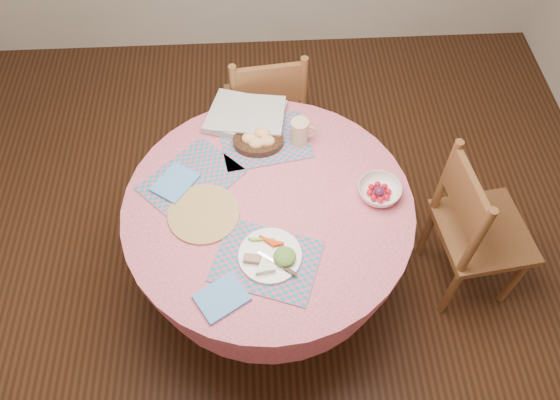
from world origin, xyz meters
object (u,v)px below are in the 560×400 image
at_px(fruit_bowl, 379,191).
at_px(wicker_trivet, 204,214).
at_px(chair_right, 475,228).
at_px(dinner_plate, 272,256).
at_px(dining_table, 269,229).
at_px(latte_mug, 300,132).
at_px(chair_back, 266,109).
at_px(bread_bowl, 258,140).

bearing_deg(fruit_bowl, wicker_trivet, -175.38).
distance_m(chair_right, dinner_plate, 1.03).
xyz_separation_m(dining_table, dinner_plate, (0.00, -0.26, 0.22)).
relative_size(dining_table, chair_right, 1.34).
bearing_deg(latte_mug, dinner_plate, -104.35).
xyz_separation_m(wicker_trivet, dinner_plate, (0.27, -0.22, 0.02)).
distance_m(dining_table, chair_back, 0.84).
relative_size(chair_back, dinner_plate, 3.65).
bearing_deg(latte_mug, chair_back, 105.95).
bearing_deg(dinner_plate, latte_mug, 75.65).
xyz_separation_m(chair_back, bread_bowl, (-0.05, -0.50, 0.31)).
xyz_separation_m(dinner_plate, latte_mug, (0.15, 0.60, 0.05)).
bearing_deg(chair_right, dining_table, 82.43).
xyz_separation_m(bread_bowl, fruit_bowl, (0.50, -0.31, -0.01)).
relative_size(dining_table, fruit_bowl, 5.36).
xyz_separation_m(chair_right, dinner_plate, (-0.96, -0.26, 0.29)).
bearing_deg(dinner_plate, bread_bowl, 93.30).
bearing_deg(dinner_plate, chair_right, 14.96).
xyz_separation_m(wicker_trivet, bread_bowl, (0.24, 0.37, 0.03)).
xyz_separation_m(dining_table, chair_back, (0.02, 0.83, -0.08)).
height_order(dinner_plate, fruit_bowl, same).
distance_m(dinner_plate, bread_bowl, 0.59).
distance_m(dining_table, dinner_plate, 0.34).
relative_size(chair_back, fruit_bowl, 3.96).
xyz_separation_m(chair_back, latte_mug, (0.14, -0.49, 0.34)).
xyz_separation_m(chair_right, chair_back, (-0.94, 0.84, -0.01)).
bearing_deg(wicker_trivet, dinner_plate, -39.05).
height_order(chair_back, wicker_trivet, chair_back).
distance_m(chair_right, bread_bowl, 1.09).
height_order(chair_right, wicker_trivet, chair_right).
bearing_deg(chair_back, chair_right, 132.05).
relative_size(chair_right, bread_bowl, 4.02).
bearing_deg(chair_right, bread_bowl, 63.87).
distance_m(bread_bowl, latte_mug, 0.19).
distance_m(chair_right, chair_back, 1.26).
relative_size(chair_back, wicker_trivet, 3.05).
relative_size(wicker_trivet, dinner_plate, 1.20).
bearing_deg(latte_mug, fruit_bowl, -45.57).
distance_m(dining_table, bread_bowl, 0.41).
bearing_deg(dining_table, fruit_bowl, 2.83).
height_order(chair_right, bread_bowl, chair_right).
distance_m(chair_right, latte_mug, 0.94).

